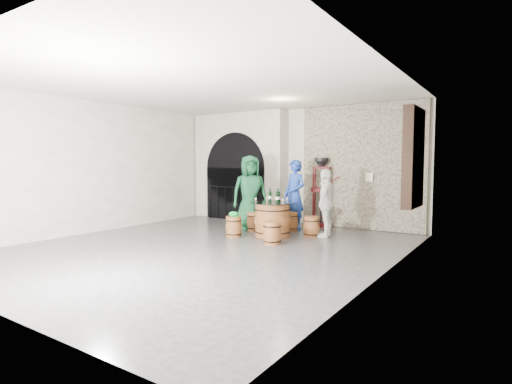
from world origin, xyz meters
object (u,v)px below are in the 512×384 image
Objects in this scene: person_blue at (295,195)px; wine_bottle_left at (270,196)px; person_white at (326,203)px; wine_bottle_right at (279,196)px; barrel_stool_right at (311,227)px; barrel_stool_left at (254,221)px; corking_press at (321,187)px; side_barrel at (267,214)px; barrel_table at (272,219)px; wine_bottle_center at (277,197)px; barrel_stool_near_left at (234,227)px; person_green at (250,192)px; barrel_stool_far at (291,221)px; barrel_stool_near_right at (272,233)px.

wine_bottle_left is at bearing -79.09° from person_blue.
person_white is 1.09m from wine_bottle_right.
barrel_stool_right is at bearing 25.92° from wine_bottle_right.
barrel_stool_left is 0.30× the size of person_white.
barrel_stool_right is 0.26× the size of corking_press.
barrel_table is at bearing -54.26° from side_barrel.
wine_bottle_center reaches higher than side_barrel.
wine_bottle_left is at bearing 45.88° from barrel_stool_near_left.
wine_bottle_right is at bearing 6.39° from wine_bottle_left.
person_green reaches higher than barrel_stool_near_left.
wine_bottle_center is (0.86, 0.51, 0.69)m from barrel_stool_near_left.
wine_bottle_left is (-0.11, -1.02, 0.03)m from person_blue.
person_white is 1.50m from corking_press.
wine_bottle_left is at bearing -110.71° from corking_press.
person_green reaches higher than corking_press.
barrel_stool_left is 1.00× the size of barrel_stool_far.
person_white is (1.09, -0.51, -0.11)m from person_blue.
barrel_stool_near_left is at bearing -85.54° from barrel_stool_left.
barrel_table is 1.25m from person_green.
barrel_stool_right is 0.81× the size of side_barrel.
wine_bottle_right is at bearing -19.29° from barrel_stool_left.
barrel_stool_right is at bearing -23.14° from person_blue.
wine_bottle_left is 1.88m from corking_press.
person_blue is (-0.01, 1.10, 0.50)m from barrel_table.
wine_bottle_center is 0.18× the size of corking_press.
corking_press reaches higher than barrel_stool_right.
barrel_stool_near_right is at bearing -93.72° from corking_press.
barrel_stool_left is at bearing 153.32° from wine_bottle_left.
corking_press is (1.16, 1.47, 0.83)m from barrel_stool_left.
person_green reaches higher than person_blue.
corking_press is (1.45, 0.38, 0.78)m from side_barrel.
barrel_stool_far is (0.78, 0.48, 0.00)m from barrel_stool_left.
person_green is at bearing 159.07° from wine_bottle_right.
barrel_stool_far is at bearing 63.74° from barrel_stool_near_left.
barrel_stool_left is 1.25m from wine_bottle_center.
barrel_stool_left is 0.25× the size of person_green.
barrel_stool_far is 1.46× the size of wine_bottle_left.
barrel_stool_near_right is (0.47, -1.67, 0.00)m from barrel_stool_far.
barrel_table is 3.18× the size of wine_bottle_center.
barrel_table is 0.55× the size of person_green.
barrel_stool_left and barrel_stool_near_right have the same top height.
barrel_stool_near_right is 1.20m from barrel_stool_near_left.
person_green reaches higher than wine_bottle_left.
wine_bottle_center is at bearing -80.55° from barrel_stool_far.
corking_press reaches higher than wine_bottle_center.
wine_bottle_left is (0.87, -0.44, -0.02)m from person_green.
person_green is at bearing 153.03° from wine_bottle_left.
wine_bottle_left is (-0.11, -0.82, 0.69)m from barrel_stool_far.
person_white is at bearing 5.38° from barrel_stool_left.
barrel_stool_near_left is at bearing 168.91° from barrel_stool_near_right.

